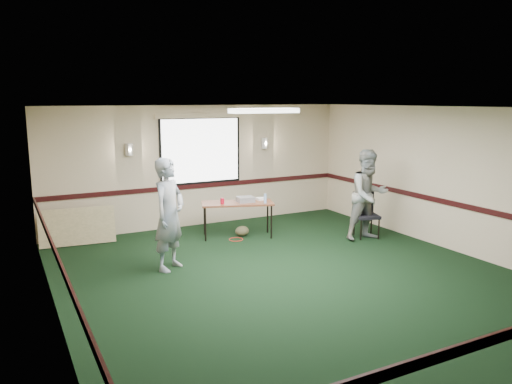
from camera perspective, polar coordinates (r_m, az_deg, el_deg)
name	(u,v)px	position (r m, az deg, el deg)	size (l,w,h in m)	color
ground	(293,279)	(8.12, 4.30, -9.87)	(8.00, 8.00, 0.00)	black
room_shell	(236,165)	(9.56, -2.28, 3.05)	(8.00, 8.02, 8.00)	#C6B18F
folding_table	(237,205)	(10.31, -2.14, -1.48)	(1.58, 1.04, 0.73)	#5F2D1B
projector	(245,199)	(10.31, -1.21, -0.85)	(0.34, 0.28, 0.11)	gray
game_console	(261,199)	(10.53, 0.57, -0.78)	(0.19, 0.15, 0.05)	white
red_cup	(222,201)	(10.14, -3.87, -1.04)	(0.08, 0.08, 0.12)	red
water_bottle	(265,198)	(10.19, 1.06, -0.74)	(0.06, 0.06, 0.20)	#86AADC
duffel_bag	(242,231)	(10.49, -1.60, -4.48)	(0.30, 0.23, 0.21)	#4E4D2C
cable_coil	(236,239)	(10.24, -2.30, -5.44)	(0.29, 0.29, 0.01)	red
folded_table	(77,227)	(10.43, -19.74, -3.74)	(1.43, 0.06, 0.74)	#9A8B5F
conference_chair	(365,211)	(10.62, 12.37, -2.11)	(0.58, 0.59, 0.93)	black
person_left	(169,214)	(8.42, -9.90, -2.54)	(0.69, 0.45, 1.89)	#3B5A82
person_right	(369,195)	(10.33, 12.75, -0.34)	(0.90, 0.70, 1.84)	#6A89A6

